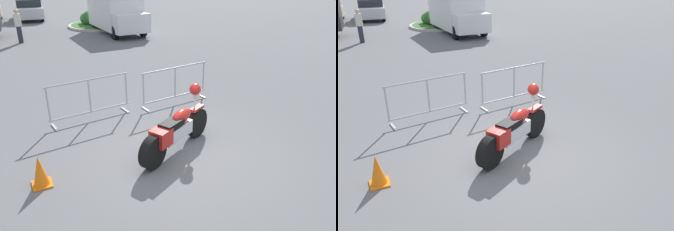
% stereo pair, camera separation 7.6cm
% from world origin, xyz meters
% --- Properties ---
extents(ground_plane, '(120.00, 120.00, 0.00)m').
position_xyz_m(ground_plane, '(0.00, 0.00, 0.00)').
color(ground_plane, '#5B5B5E').
extents(motorcycle, '(2.11, 1.25, 1.30)m').
position_xyz_m(motorcycle, '(-0.05, 0.27, 0.50)').
color(motorcycle, black).
rests_on(motorcycle, ground).
extents(crowd_barrier_near, '(2.14, 0.70, 1.07)m').
position_xyz_m(crowd_barrier_near, '(-1.26, 2.66, 0.55)').
color(crowd_barrier_near, '#9EA0A5').
rests_on(crowd_barrier_near, ground).
extents(crowd_barrier_far, '(2.14, 0.70, 1.07)m').
position_xyz_m(crowd_barrier_far, '(1.16, 2.66, 0.55)').
color(crowd_barrier_far, '#9EA0A5').
rests_on(crowd_barrier_far, ground).
extents(delivery_van, '(2.19, 5.09, 2.31)m').
position_xyz_m(delivery_van, '(3.25, 14.13, 1.24)').
color(delivery_van, silver).
rests_on(delivery_van, ground).
extents(parked_car_silver, '(2.15, 4.53, 1.49)m').
position_xyz_m(parked_car_silver, '(-0.79, 22.29, 0.76)').
color(parked_car_silver, '#B7BABF').
rests_on(parked_car_silver, ground).
extents(pedestrian, '(0.35, 0.35, 1.69)m').
position_xyz_m(pedestrian, '(-2.14, 13.57, 0.92)').
color(pedestrian, '#262838').
rests_on(pedestrian, ground).
extents(planter_island, '(4.62, 4.62, 1.01)m').
position_xyz_m(planter_island, '(2.99, 16.94, 0.24)').
color(planter_island, '#ADA89E').
rests_on(planter_island, ground).
extents(traffic_cone, '(0.34, 0.34, 0.59)m').
position_xyz_m(traffic_cone, '(-2.79, 0.26, 0.29)').
color(traffic_cone, orange).
rests_on(traffic_cone, ground).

